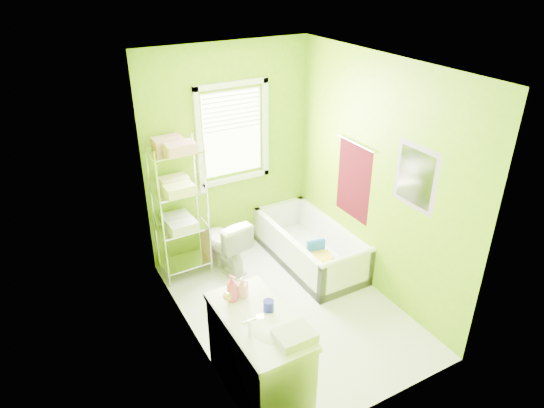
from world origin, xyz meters
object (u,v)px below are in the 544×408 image
wire_shelf_unit (179,196)px  vanity (260,352)px  bathtub (310,250)px  toilet (225,243)px

wire_shelf_unit → vanity: bearing=-91.4°
bathtub → vanity: 2.09m
wire_shelf_unit → bathtub: bearing=-20.3°
bathtub → vanity: vanity is taller
toilet → wire_shelf_unit: wire_shelf_unit is taller
bathtub → toilet: toilet is taller
bathtub → wire_shelf_unit: size_ratio=0.93×
toilet → vanity: (-0.51, -1.85, 0.08)m
toilet → vanity: size_ratio=0.66×
vanity → wire_shelf_unit: bearing=88.6°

